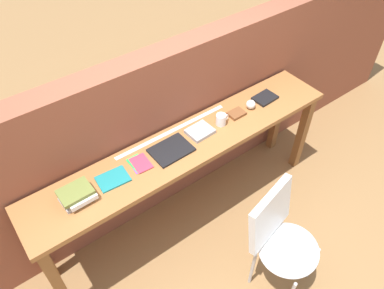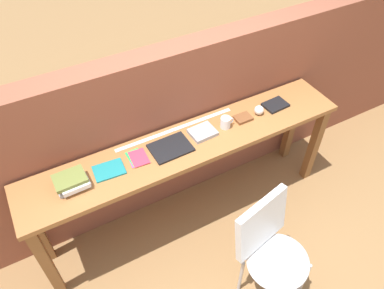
# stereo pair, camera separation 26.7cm
# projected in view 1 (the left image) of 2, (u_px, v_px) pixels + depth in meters

# --- Properties ---
(ground_plane) EXTENTS (40.00, 40.00, 0.00)m
(ground_plane) POSITION_uv_depth(u_px,v_px,m) (210.00, 236.00, 3.18)
(ground_plane) COLOR olive
(brick_wall_back) EXTENTS (6.00, 0.20, 1.47)m
(brick_wall_back) POSITION_uv_depth(u_px,v_px,m) (163.00, 132.00, 3.02)
(brick_wall_back) COLOR brown
(brick_wall_back) RESTS_ON ground
(sideboard) EXTENTS (2.50, 0.44, 0.88)m
(sideboard) POSITION_uv_depth(u_px,v_px,m) (188.00, 156.00, 2.82)
(sideboard) COLOR #996033
(sideboard) RESTS_ON ground
(chair_white_moulded) EXTENTS (0.53, 0.54, 0.89)m
(chair_white_moulded) POSITION_uv_depth(u_px,v_px,m) (282.00, 238.00, 2.57)
(chair_white_moulded) COLOR silver
(chair_white_moulded) RESTS_ON ground
(book_stack_leftmost) EXTENTS (0.22, 0.17, 0.09)m
(book_stack_leftmost) POSITION_uv_depth(u_px,v_px,m) (78.00, 195.00, 2.33)
(book_stack_leftmost) COLOR #9E9EA3
(book_stack_leftmost) RESTS_ON sideboard
(magazine_cycling) EXTENTS (0.22, 0.17, 0.01)m
(magazine_cycling) POSITION_uv_depth(u_px,v_px,m) (113.00, 179.00, 2.47)
(magazine_cycling) COLOR #19757A
(magazine_cycling) RESTS_ON sideboard
(pamphlet_pile_colourful) EXTENTS (0.14, 0.18, 0.01)m
(pamphlet_pile_colourful) POSITION_uv_depth(u_px,v_px,m) (139.00, 163.00, 2.57)
(pamphlet_pile_colourful) COLOR purple
(pamphlet_pile_colourful) RESTS_ON sideboard
(book_open_centre) EXTENTS (0.29, 0.22, 0.02)m
(book_open_centre) POSITION_uv_depth(u_px,v_px,m) (171.00, 150.00, 2.66)
(book_open_centre) COLOR black
(book_open_centre) RESTS_ON sideboard
(book_grey_hardcover) EXTENTS (0.19, 0.17, 0.03)m
(book_grey_hardcover) POSITION_uv_depth(u_px,v_px,m) (200.00, 131.00, 2.78)
(book_grey_hardcover) COLOR #9E9EA3
(book_grey_hardcover) RESTS_ON sideboard
(mug) EXTENTS (0.11, 0.08, 0.09)m
(mug) POSITION_uv_depth(u_px,v_px,m) (221.00, 119.00, 2.83)
(mug) COLOR white
(mug) RESTS_ON sideboard
(leather_journal_brown) EXTENTS (0.13, 0.10, 0.02)m
(leather_journal_brown) POSITION_uv_depth(u_px,v_px,m) (237.00, 114.00, 2.93)
(leather_journal_brown) COLOR brown
(leather_journal_brown) RESTS_ON sideboard
(sports_ball_small) EXTENTS (0.07, 0.07, 0.07)m
(sports_ball_small) POSITION_uv_depth(u_px,v_px,m) (251.00, 104.00, 2.97)
(sports_ball_small) COLOR silver
(sports_ball_small) RESTS_ON sideboard
(book_repair_rightmost) EXTENTS (0.20, 0.15, 0.02)m
(book_repair_rightmost) POSITION_uv_depth(u_px,v_px,m) (265.00, 98.00, 3.07)
(book_repair_rightmost) COLOR black
(book_repair_rightmost) RESTS_ON sideboard
(ruler_metal_back_edge) EXTENTS (0.97, 0.03, 0.00)m
(ruler_metal_back_edge) POSITION_uv_depth(u_px,v_px,m) (172.00, 131.00, 2.81)
(ruler_metal_back_edge) COLOR silver
(ruler_metal_back_edge) RESTS_ON sideboard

